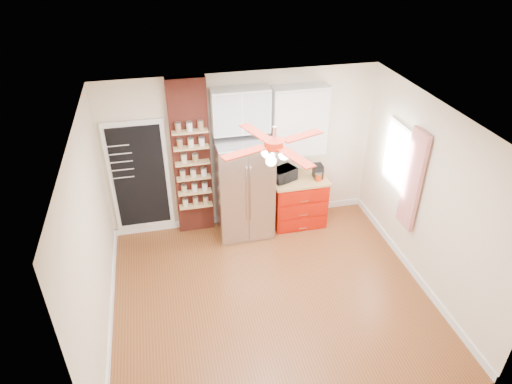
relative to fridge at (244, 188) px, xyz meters
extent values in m
plane|color=brown|center=(0.05, -1.63, -0.88)|extent=(4.50, 4.50, 0.00)
plane|color=white|center=(0.05, -1.63, 1.83)|extent=(4.50, 4.50, 0.00)
cube|color=beige|center=(0.05, 0.37, 0.48)|extent=(4.50, 0.02, 2.70)
cube|color=beige|center=(0.05, -3.63, 0.48)|extent=(4.50, 0.02, 2.70)
cube|color=beige|center=(-2.20, -1.63, 0.48)|extent=(0.02, 4.00, 2.70)
cube|color=beige|center=(2.30, -1.63, 0.48)|extent=(0.02, 4.00, 2.70)
cube|color=white|center=(-1.65, 0.34, 0.23)|extent=(0.95, 0.04, 1.95)
cube|color=black|center=(-1.65, 0.32, 0.23)|extent=(0.82, 0.02, 1.78)
cube|color=maroon|center=(-0.80, 0.29, 0.48)|extent=(0.60, 0.16, 2.70)
cube|color=#A8A9AD|center=(0.00, 0.00, 0.00)|extent=(0.90, 0.70, 1.75)
cube|color=white|center=(0.00, 0.20, 1.27)|extent=(0.90, 0.35, 0.70)
cube|color=#AA1004|center=(0.97, 0.05, -0.45)|extent=(0.90, 0.60, 0.86)
cube|color=tan|center=(0.97, 0.05, 0.01)|extent=(0.94, 0.64, 0.04)
cube|color=white|center=(0.97, 0.22, 1.00)|extent=(0.90, 0.30, 1.15)
cube|color=white|center=(2.28, -0.73, 0.68)|extent=(0.04, 0.75, 1.05)
cube|color=red|center=(2.23, -1.28, 0.57)|extent=(0.06, 0.40, 1.55)
cylinder|color=silver|center=(0.05, -1.63, 1.68)|extent=(0.05, 0.05, 0.20)
cylinder|color=#961C09|center=(0.05, -1.63, 1.56)|extent=(0.24, 0.24, 0.10)
sphere|color=white|center=(0.05, -1.63, 1.40)|extent=(0.13, 0.13, 0.13)
imported|color=black|center=(0.69, 0.05, 0.14)|extent=(0.47, 0.41, 0.22)
cube|color=black|center=(1.27, 0.01, 0.15)|extent=(0.14, 0.18, 0.25)
cylinder|color=#AF3309|center=(1.25, -0.09, 0.09)|extent=(0.14, 0.14, 0.13)
cylinder|color=red|center=(1.34, 0.02, 0.10)|extent=(0.13, 0.13, 0.16)
cylinder|color=beige|center=(-0.92, 0.18, 0.56)|extent=(0.13, 0.13, 0.13)
cylinder|color=olive|center=(-0.75, 0.13, 0.56)|extent=(0.11, 0.11, 0.13)
camera|label=1|loc=(-1.24, -6.31, 3.89)|focal=32.00mm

